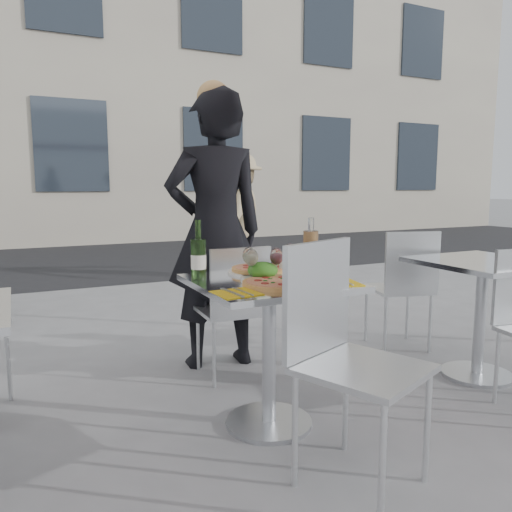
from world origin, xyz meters
name	(u,v)px	position (x,y,z in m)	size (l,w,h in m)	color
ground	(269,424)	(0.00, 0.00, 0.00)	(80.00, 80.00, 0.00)	slate
street_asphalt	(90,259)	(0.00, 6.50, 0.00)	(24.00, 5.00, 0.00)	black
building_facade	(57,9)	(0.00, 10.00, 5.00)	(24.00, 3.00, 10.00)	beige
main_table	(269,322)	(0.00, 0.00, 0.54)	(0.72, 0.72, 0.75)	#B7BABF
side_table_right	(482,294)	(1.50, 0.00, 0.54)	(0.72, 0.72, 0.75)	#B7BABF
chair_far	(235,301)	(0.09, 0.63, 0.50)	(0.40, 0.41, 0.85)	silver
chair_near	(342,341)	(0.06, -0.52, 0.58)	(0.59, 0.59, 0.98)	silver
side_chair_rfar	(404,280)	(1.42, 0.60, 0.53)	(0.50, 0.51, 0.89)	silver
woman_diner	(215,231)	(0.09, 0.95, 0.91)	(0.67, 0.44, 1.82)	black
pedestrian_b	(239,215)	(1.57, 3.88, 0.82)	(1.06, 0.61, 1.65)	tan
pizza_near	(278,283)	(-0.02, -0.13, 0.76)	(0.33, 0.33, 0.02)	tan
pizza_far	(261,270)	(0.05, 0.20, 0.77)	(0.35, 0.35, 0.03)	white
salad_plate	(263,272)	(-0.02, 0.04, 0.79)	(0.22, 0.22, 0.09)	white
wine_bottle	(198,257)	(-0.31, 0.15, 0.86)	(0.07, 0.08, 0.29)	#2C511E
carafe	(311,250)	(0.31, 0.11, 0.87)	(0.08, 0.08, 0.29)	tan
sugar_shaker	(285,264)	(0.15, 0.11, 0.80)	(0.06, 0.06, 0.11)	white
wineglass_white_a	(251,259)	(-0.09, 0.02, 0.86)	(0.07, 0.07, 0.16)	white
wineglass_white_b	(249,257)	(-0.07, 0.08, 0.86)	(0.07, 0.07, 0.16)	white
wineglass_red_a	(277,257)	(0.04, 0.00, 0.86)	(0.07, 0.07, 0.16)	white
wineglass_red_b	(290,253)	(0.19, 0.13, 0.86)	(0.07, 0.07, 0.16)	white
napkin_left	(236,293)	(-0.27, -0.21, 0.75)	(0.19, 0.20, 0.01)	yellow
napkin_right	(340,283)	(0.26, -0.22, 0.75)	(0.21, 0.21, 0.01)	yellow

